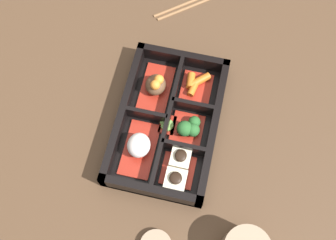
# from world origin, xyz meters

# --- Properties ---
(ground_plane) EXTENTS (3.00, 3.00, 0.00)m
(ground_plane) POSITION_xyz_m (0.00, 0.00, 0.00)
(ground_plane) COLOR #4C3523
(bento_base) EXTENTS (0.30, 0.19, 0.01)m
(bento_base) POSITION_xyz_m (0.00, 0.00, 0.01)
(bento_base) COLOR black
(bento_base) RESTS_ON ground_plane
(bento_rim) EXTENTS (0.30, 0.19, 0.04)m
(bento_rim) POSITION_xyz_m (-0.00, -0.00, 0.02)
(bento_rim) COLOR black
(bento_rim) RESTS_ON ground_plane
(bowl_rice) EXTENTS (0.11, 0.06, 0.05)m
(bowl_rice) POSITION_xyz_m (-0.07, 0.04, 0.03)
(bowl_rice) COLOR maroon
(bowl_rice) RESTS_ON bento_base
(bowl_stew) EXTENTS (0.11, 0.06, 0.05)m
(bowl_stew) POSITION_xyz_m (0.07, 0.04, 0.03)
(bowl_stew) COLOR maroon
(bowl_stew) RESTS_ON bento_base
(bowl_tofu) EXTENTS (0.09, 0.06, 0.03)m
(bowl_tofu) POSITION_xyz_m (-0.09, -0.04, 0.02)
(bowl_tofu) COLOR maroon
(bowl_tofu) RESTS_ON bento_base
(bowl_greens) EXTENTS (0.07, 0.06, 0.04)m
(bowl_greens) POSITION_xyz_m (-0.01, -0.04, 0.03)
(bowl_greens) COLOR maroon
(bowl_greens) RESTS_ON bento_base
(bowl_carrots) EXTENTS (0.08, 0.06, 0.02)m
(bowl_carrots) POSITION_xyz_m (0.09, -0.04, 0.02)
(bowl_carrots) COLOR maroon
(bowl_carrots) RESTS_ON bento_base
(bowl_pickles) EXTENTS (0.04, 0.03, 0.01)m
(bowl_pickles) POSITION_xyz_m (-0.01, 0.00, 0.02)
(bowl_pickles) COLOR maroon
(bowl_pickles) RESTS_ON bento_base
(chopsticks) EXTENTS (0.14, 0.17, 0.01)m
(chopsticks) POSITION_xyz_m (0.31, 0.01, 0.00)
(chopsticks) COLOR brown
(chopsticks) RESTS_ON ground_plane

